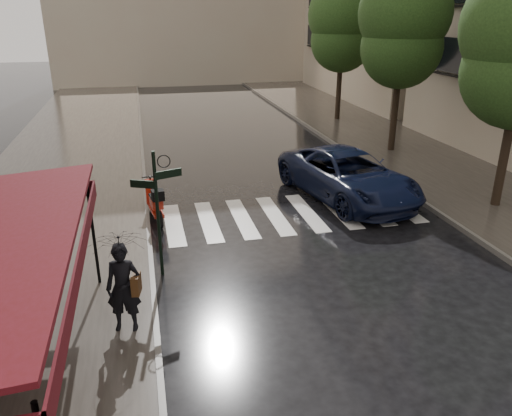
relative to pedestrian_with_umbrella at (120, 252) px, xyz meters
name	(u,v)px	position (x,y,z in m)	size (l,w,h in m)	color
ground	(234,341)	(2.00, -0.75, -1.81)	(120.00, 120.00, 0.00)	black
sidewalk_near	(64,172)	(-2.50, 11.25, -1.75)	(6.00, 60.00, 0.12)	#38332D
sidewalk_far	(406,150)	(12.25, 11.25, -1.75)	(5.50, 60.00, 0.12)	#38332D
curb_near	(144,167)	(0.55, 11.25, -1.73)	(0.12, 60.00, 0.16)	#595651
curb_far	(348,153)	(9.45, 11.25, -1.73)	(0.12, 60.00, 0.16)	#595651
crosswalk	(291,214)	(4.97, 5.25, -1.80)	(7.85, 3.20, 0.01)	silver
signpost	(157,204)	(0.80, 2.25, 0.02)	(1.17, 0.29, 3.10)	black
tree_mid	(404,20)	(11.50, 11.25, 3.78)	(3.80, 3.80, 8.34)	black
tree_far	(343,20)	(11.70, 18.25, 3.65)	(3.80, 3.80, 8.16)	black
pedestrian_with_umbrella	(120,252)	(0.00, 0.00, 0.00)	(1.27, 1.29, 2.55)	black
scooter	(155,203)	(0.81, 5.69, -1.24)	(0.62, 1.85, 1.22)	black
parked_car	(348,175)	(7.25, 6.22, -1.00)	(2.67, 5.79, 1.61)	black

